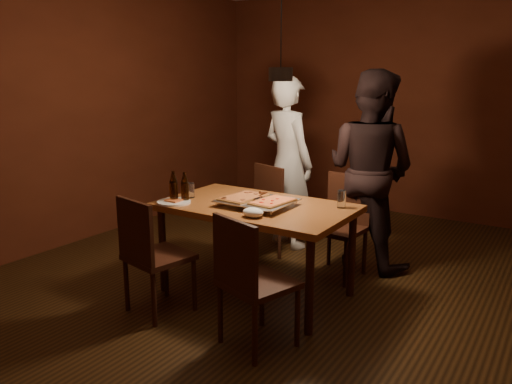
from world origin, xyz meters
The scene contains 19 objects.
room_shell centered at (0.00, 0.00, 1.40)m, with size 6.00×6.00×6.00m.
dining_table centered at (-0.16, -0.09, 0.68)m, with size 1.50×0.90×0.75m.
chair_far_left centered at (-0.59, 0.66, 0.54)m, with size 0.53×0.53×0.49m.
chair_far_right centered at (0.25, 0.69, 0.54)m, with size 0.45×0.45×0.49m.
chair_near_left centered at (-0.61, -0.83, 0.54)m, with size 0.50×0.50×0.49m.
chair_near_right centered at (0.27, -0.84, 0.54)m, with size 0.53×0.53×0.49m.
pizza_tray centered at (-0.13, -0.13, 0.77)m, with size 0.55×0.45×0.05m, color silver.
pizza_meat centered at (-0.25, -0.13, 0.81)m, with size 0.24×0.38×0.02m, color maroon.
pizza_cheese centered at (0.02, -0.13, 0.81)m, with size 0.22×0.35×0.02m, color gold.
spatula centered at (-0.14, -0.12, 0.81)m, with size 0.09×0.24×0.04m, color silver, non-canonical shape.
beer_bottle_a centered at (-0.75, -0.38, 0.88)m, with size 0.07×0.07×0.25m.
beer_bottle_b centered at (-0.69, -0.33, 0.87)m, with size 0.06×0.06×0.24m.
water_glass_left centered at (-0.74, -0.20, 0.81)m, with size 0.08×0.08×0.12m, color silver.
water_glass_right centered at (0.45, 0.18, 0.82)m, with size 0.07×0.07×0.14m, color silver.
plate_slice centered at (-0.73, -0.41, 0.76)m, with size 0.27×0.27×0.03m.
napkin centered at (0.02, -0.41, 0.78)m, with size 0.16×0.12×0.07m, color white.
diner_white centered at (-0.54, 1.10, 0.88)m, with size 0.64×0.42×1.75m, color silver.
diner_dark centered at (0.35, 1.03, 0.90)m, with size 0.87×0.68×1.80m, color black.
pendant_lamp centered at (0.00, 0.00, 1.76)m, with size 0.18×0.18×1.10m.
Camera 1 is at (1.91, -3.29, 1.74)m, focal length 35.00 mm.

